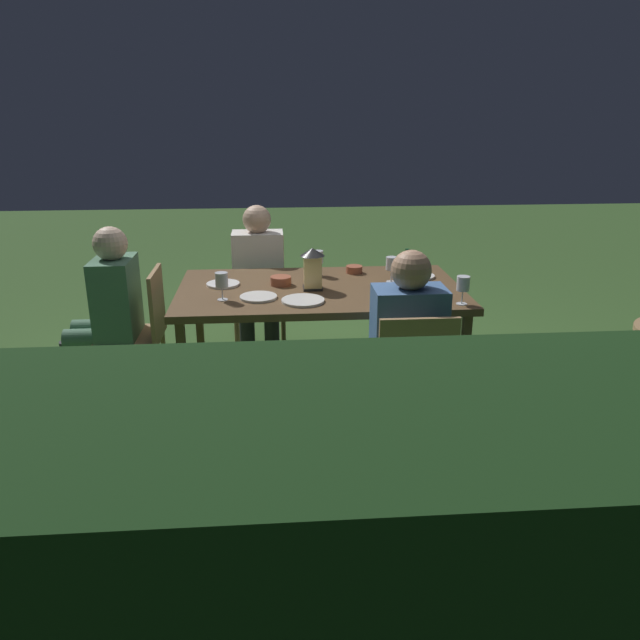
{
  "coord_description": "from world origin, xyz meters",
  "views": [
    {
      "loc": [
        0.3,
        3.82,
        1.85
      ],
      "look_at": [
        0.0,
        0.0,
        0.52
      ],
      "focal_mm": 34.88,
      "sensor_mm": 36.0,
      "label": 1
    }
  ],
  "objects_px": {
    "plate_c": "(420,276)",
    "person_in_blue": "(405,340)",
    "chair_side_right_a": "(412,381)",
    "wine_glass_a": "(222,281)",
    "person_in_green": "(107,307)",
    "wine_glass_d": "(392,265)",
    "wine_glass_c": "(318,258)",
    "plate_a": "(258,297)",
    "green_bottle_on_table": "(406,278)",
    "dining_table": "(320,295)",
    "plate_d": "(303,300)",
    "chair_side_left_b": "(259,287)",
    "bowl_salad": "(417,284)",
    "lantern_centerpiece": "(312,266)",
    "person_in_cream": "(258,275)",
    "bowl_olives": "(281,280)",
    "bowl_bread": "(354,269)",
    "plate_b": "(223,284)",
    "wine_glass_b": "(463,285)"
  },
  "relations": [
    {
      "from": "chair_side_left_b",
      "to": "person_in_cream",
      "type": "distance_m",
      "value": 0.25
    },
    {
      "from": "person_in_cream",
      "to": "plate_c",
      "type": "height_order",
      "value": "person_in_cream"
    },
    {
      "from": "chair_side_right_a",
      "to": "plate_c",
      "type": "bearing_deg",
      "value": -104.55
    },
    {
      "from": "chair_side_left_b",
      "to": "bowl_bread",
      "type": "relative_size",
      "value": 7.66
    },
    {
      "from": "wine_glass_b",
      "to": "wine_glass_d",
      "type": "distance_m",
      "value": 0.6
    },
    {
      "from": "green_bottle_on_table",
      "to": "wine_glass_d",
      "type": "distance_m",
      "value": 0.31
    },
    {
      "from": "person_in_green",
      "to": "wine_glass_c",
      "type": "bearing_deg",
      "value": -167.08
    },
    {
      "from": "dining_table",
      "to": "plate_d",
      "type": "distance_m",
      "value": 0.33
    },
    {
      "from": "person_in_green",
      "to": "bowl_bread",
      "type": "xyz_separation_m",
      "value": [
        -1.61,
        -0.34,
        0.13
      ]
    },
    {
      "from": "plate_b",
      "to": "bowl_bread",
      "type": "xyz_separation_m",
      "value": [
        -0.89,
        -0.24,
        0.02
      ]
    },
    {
      "from": "person_in_blue",
      "to": "wine_glass_c",
      "type": "distance_m",
      "value": 1.12
    },
    {
      "from": "chair_side_right_a",
      "to": "wine_glass_b",
      "type": "distance_m",
      "value": 0.73
    },
    {
      "from": "person_in_blue",
      "to": "plate_b",
      "type": "height_order",
      "value": "person_in_blue"
    },
    {
      "from": "dining_table",
      "to": "bowl_salad",
      "type": "xyz_separation_m",
      "value": [
        -0.62,
        0.05,
        0.07
      ]
    },
    {
      "from": "wine_glass_a",
      "to": "green_bottle_on_table",
      "type": "bearing_deg",
      "value": -179.47
    },
    {
      "from": "plate_c",
      "to": "person_in_blue",
      "type": "bearing_deg",
      "value": 72.51
    },
    {
      "from": "dining_table",
      "to": "wine_glass_c",
      "type": "bearing_deg",
      "value": -91.57
    },
    {
      "from": "wine_glass_c",
      "to": "bowl_salad",
      "type": "bearing_deg",
      "value": 149.21
    },
    {
      "from": "green_bottle_on_table",
      "to": "plate_a",
      "type": "relative_size",
      "value": 1.28
    },
    {
      "from": "bowl_olives",
      "to": "dining_table",
      "type": "bearing_deg",
      "value": 162.59
    },
    {
      "from": "wine_glass_c",
      "to": "plate_a",
      "type": "bearing_deg",
      "value": 52.25
    },
    {
      "from": "person_in_blue",
      "to": "green_bottle_on_table",
      "type": "xyz_separation_m",
      "value": [
        -0.1,
        -0.5,
        0.21
      ]
    },
    {
      "from": "person_in_green",
      "to": "wine_glass_d",
      "type": "relative_size",
      "value": 6.8
    },
    {
      "from": "chair_side_right_a",
      "to": "chair_side_left_b",
      "type": "relative_size",
      "value": 1.0
    },
    {
      "from": "lantern_centerpiece",
      "to": "green_bottle_on_table",
      "type": "relative_size",
      "value": 0.91
    },
    {
      "from": "bowl_olives",
      "to": "bowl_bread",
      "type": "bearing_deg",
      "value": -152.58
    },
    {
      "from": "person_in_blue",
      "to": "bowl_olives",
      "type": "xyz_separation_m",
      "value": [
        0.66,
        -0.79,
        0.13
      ]
    },
    {
      "from": "lantern_centerpiece",
      "to": "wine_glass_b",
      "type": "bearing_deg",
      "value": 155.56
    },
    {
      "from": "wine_glass_a",
      "to": "wine_glass_c",
      "type": "bearing_deg",
      "value": -138.97
    },
    {
      "from": "person_in_blue",
      "to": "person_in_green",
      "type": "height_order",
      "value": "same"
    },
    {
      "from": "wine_glass_b",
      "to": "wine_glass_d",
      "type": "height_order",
      "value": "same"
    },
    {
      "from": "lantern_centerpiece",
      "to": "dining_table",
      "type": "bearing_deg",
      "value": -149.36
    },
    {
      "from": "wine_glass_a",
      "to": "plate_c",
      "type": "height_order",
      "value": "wine_glass_a"
    },
    {
      "from": "dining_table",
      "to": "wine_glass_b",
      "type": "bearing_deg",
      "value": 152.56
    },
    {
      "from": "wine_glass_d",
      "to": "bowl_bread",
      "type": "height_order",
      "value": "wine_glass_d"
    },
    {
      "from": "chair_side_right_a",
      "to": "wine_glass_d",
      "type": "relative_size",
      "value": 5.15
    },
    {
      "from": "wine_glass_a",
      "to": "chair_side_right_a",
      "type": "bearing_deg",
      "value": 145.73
    },
    {
      "from": "wine_glass_c",
      "to": "plate_b",
      "type": "xyz_separation_m",
      "value": [
        0.63,
        0.21,
        -0.11
      ]
    },
    {
      "from": "plate_d",
      "to": "plate_a",
      "type": "bearing_deg",
      "value": -19.14
    },
    {
      "from": "plate_b",
      "to": "wine_glass_c",
      "type": "bearing_deg",
      "value": -161.69
    },
    {
      "from": "person_in_green",
      "to": "plate_a",
      "type": "distance_m",
      "value": 0.99
    },
    {
      "from": "person_in_green",
      "to": "lantern_centerpiece",
      "type": "height_order",
      "value": "person_in_green"
    },
    {
      "from": "plate_d",
      "to": "person_in_blue",
      "type": "bearing_deg",
      "value": 141.74
    },
    {
      "from": "dining_table",
      "to": "bowl_salad",
      "type": "distance_m",
      "value": 0.62
    },
    {
      "from": "lantern_centerpiece",
      "to": "person_in_cream",
      "type": "bearing_deg",
      "value": -64.38
    },
    {
      "from": "plate_b",
      "to": "person_in_blue",
      "type": "bearing_deg",
      "value": 141.57
    },
    {
      "from": "chair_side_right_a",
      "to": "wine_glass_a",
      "type": "bearing_deg",
      "value": -34.27
    },
    {
      "from": "chair_side_left_b",
      "to": "bowl_salad",
      "type": "distance_m",
      "value": 1.43
    },
    {
      "from": "wine_glass_d",
      "to": "bowl_salad",
      "type": "xyz_separation_m",
      "value": [
        -0.14,
        0.14,
        -0.1
      ]
    },
    {
      "from": "lantern_centerpiece",
      "to": "bowl_salad",
      "type": "relative_size",
      "value": 1.96
    }
  ]
}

